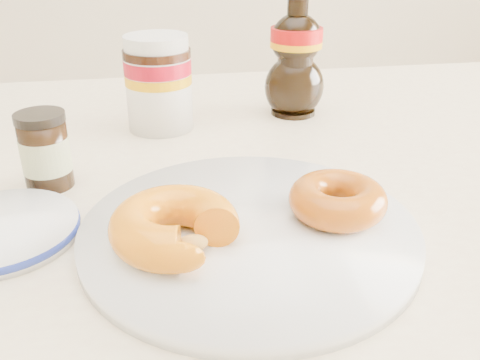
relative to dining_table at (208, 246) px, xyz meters
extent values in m
cube|color=#FFF0C2|center=(0.00, 0.00, 0.06)|extent=(1.40, 0.90, 0.04)
cylinder|color=#C6B28C|center=(0.62, 0.37, -0.31)|extent=(0.06, 0.06, 0.71)
cylinder|color=white|center=(0.03, -0.12, 0.09)|extent=(0.30, 0.30, 0.02)
torus|color=white|center=(0.03, -0.12, 0.09)|extent=(0.30, 0.30, 0.01)
torus|color=orange|center=(-0.04, -0.14, 0.12)|extent=(0.12, 0.12, 0.04)
torus|color=#9C3B0A|center=(0.11, -0.12, 0.11)|extent=(0.10, 0.10, 0.03)
cylinder|color=white|center=(-0.04, 0.18, 0.14)|extent=(0.09, 0.09, 0.10)
cylinder|color=maroon|center=(-0.04, 0.18, 0.17)|extent=(0.09, 0.09, 0.02)
cylinder|color=#D89905|center=(-0.04, 0.18, 0.15)|extent=(0.09, 0.09, 0.01)
cylinder|color=black|center=(-0.04, 0.18, 0.19)|extent=(0.09, 0.09, 0.01)
cylinder|color=white|center=(-0.04, 0.18, 0.20)|extent=(0.08, 0.08, 0.02)
cylinder|color=black|center=(-0.17, 0.02, 0.12)|extent=(0.05, 0.05, 0.07)
cylinder|color=beige|center=(-0.17, 0.02, 0.12)|extent=(0.05, 0.05, 0.04)
cylinder|color=black|center=(-0.17, 0.02, 0.16)|extent=(0.05, 0.05, 0.01)
camera|label=1|loc=(-0.05, -0.52, 0.34)|focal=40.00mm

